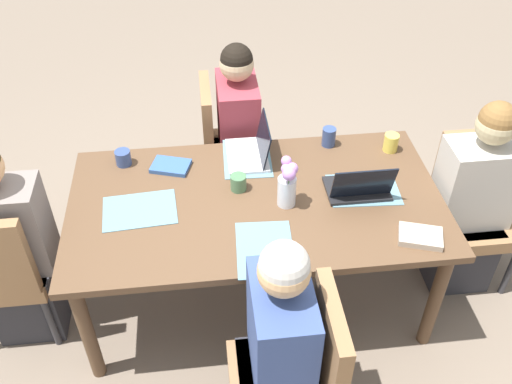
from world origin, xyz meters
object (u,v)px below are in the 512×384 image
object	(u,v)px
chair_head_right_left_far	(473,202)
chair_near_right_near	(299,371)
person_head_right_left_far	(469,208)
person_near_right_near	(280,357)
chair_head_left_left_mid	(1,268)
coffee_mug_centre_left	(329,137)
person_far_left_near	(239,142)
person_head_left_left_mid	(15,252)
coffee_mug_near_right	(391,143)
laptop_head_right_left_far	(359,187)
coffee_mug_centre_right	(238,183)
laptop_far_left_near	(252,150)
coffee_mug_near_left	(123,158)
book_red_cover	(420,236)
dining_table	(256,210)
chair_far_left_near	(226,141)
book_blue_cover	(171,166)
flower_vase	(287,183)

from	to	relation	value
chair_head_right_left_far	chair_near_right_near	size ratio (longest dim) A/B	1.00
person_head_right_left_far	person_near_right_near	world-z (taller)	same
person_head_right_left_far	chair_near_right_near	xyz separation A→B (m)	(-1.10, -0.87, -0.03)
chair_head_left_left_mid	coffee_mug_centre_left	world-z (taller)	chair_head_left_left_mid
person_far_left_near	coffee_mug_centre_left	size ratio (longest dim) A/B	10.92
person_head_left_left_mid	coffee_mug_near_right	distance (m)	2.08
laptop_head_right_left_far	coffee_mug_centre_right	bearing A→B (deg)	169.79
laptop_far_left_near	coffee_mug_near_right	xyz separation A→B (m)	(0.78, -0.03, 0.01)
person_far_left_near	coffee_mug_near_right	distance (m)	0.97
coffee_mug_near_left	coffee_mug_centre_left	bearing A→B (deg)	2.34
chair_near_right_near	laptop_far_left_near	bearing A→B (deg)	93.08
person_near_right_near	person_head_right_left_far	bearing A→B (deg)	34.67
book_red_cover	dining_table	bearing A→B (deg)	171.58
coffee_mug_centre_left	laptop_head_right_left_far	bearing A→B (deg)	-82.20
person_far_left_near	chair_head_right_left_far	xyz separation A→B (m)	(1.27, -0.70, -0.03)
chair_far_left_near	chair_head_right_left_far	bearing A→B (deg)	-29.42
chair_far_left_near	coffee_mug_near_left	bearing A→B (deg)	-140.80
coffee_mug_centre_left	coffee_mug_centre_right	world-z (taller)	coffee_mug_centre_left
person_near_right_near	coffee_mug_centre_right	bearing A→B (deg)	95.85
person_head_left_left_mid	coffee_mug_centre_left	xyz separation A→B (m)	(1.70, 0.46, 0.26)
chair_head_left_left_mid	coffee_mug_near_left	distance (m)	0.83
chair_near_right_near	coffee_mug_centre_left	size ratio (longest dim) A/B	8.22
coffee_mug_near_left	person_head_right_left_far	bearing A→B (deg)	-10.66
laptop_head_right_left_far	book_blue_cover	world-z (taller)	laptop_head_right_left_far
chair_far_left_near	flower_vase	bearing A→B (deg)	-75.01
laptop_far_left_near	coffee_mug_near_right	bearing A→B (deg)	-1.89
chair_head_right_left_far	person_head_right_left_far	xyz separation A→B (m)	(-0.06, -0.07, 0.03)
coffee_mug_near_left	chair_far_left_near	bearing A→B (deg)	39.20
chair_near_right_near	coffee_mug_centre_right	bearing A→B (deg)	99.94
person_head_right_left_far	laptop_far_left_near	bearing A→B (deg)	164.01
book_red_cover	person_head_left_left_mid	bearing A→B (deg)	-171.36
chair_far_left_near	coffee_mug_near_left	xyz separation A→B (m)	(-0.59, -0.48, 0.27)
chair_far_left_near	book_red_cover	world-z (taller)	chair_far_left_near
person_far_left_near	coffee_mug_near_left	distance (m)	0.82
person_far_left_near	coffee_mug_near_right	bearing A→B (deg)	-29.50
person_head_left_left_mid	coffee_mug_centre_left	distance (m)	1.78
dining_table	book_red_cover	xyz separation A→B (m)	(0.73, -0.37, 0.09)
flower_vase	laptop_far_left_near	xyz separation A→B (m)	(-0.13, 0.41, -0.09)
person_far_left_near	laptop_head_right_left_far	xyz separation A→B (m)	(0.54, -0.81, 0.25)
flower_vase	coffee_mug_near_right	world-z (taller)	flower_vase
coffee_mug_centre_right	person_far_left_near	bearing A→B (deg)	85.05
person_head_left_left_mid	flower_vase	world-z (taller)	person_head_left_left_mid
chair_near_right_near	laptop_head_right_left_far	bearing A→B (deg)	62.24
person_head_right_left_far	person_near_right_near	xyz separation A→B (m)	(-1.18, -0.81, 0.00)
person_near_right_near	laptop_head_right_left_far	xyz separation A→B (m)	(0.51, 0.77, 0.25)
flower_vase	coffee_mug_centre_left	xyz separation A→B (m)	(0.32, 0.47, -0.08)
chair_head_left_left_mid	coffee_mug_centre_left	distance (m)	1.86
person_head_left_left_mid	book_blue_cover	size ratio (longest dim) A/B	5.97
laptop_far_left_near	book_blue_cover	size ratio (longest dim) A/B	1.60
person_near_right_near	flower_vase	world-z (taller)	person_near_right_near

